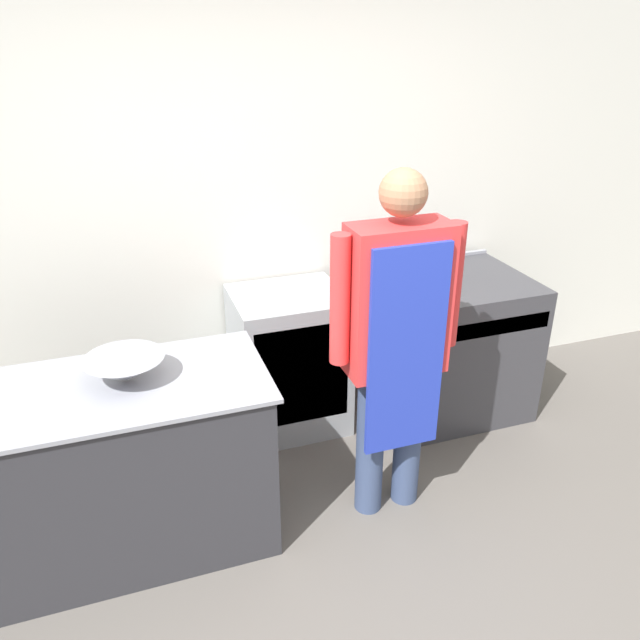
% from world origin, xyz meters
% --- Properties ---
extents(wall_back, '(8.00, 0.05, 2.70)m').
position_xyz_m(wall_back, '(0.00, 1.99, 1.35)').
color(wall_back, silver).
rests_on(wall_back, ground_plane).
extents(prep_counter, '(1.38, 0.69, 0.88)m').
position_xyz_m(prep_counter, '(-0.91, 0.93, 0.44)').
color(prep_counter, '#2D2D33').
rests_on(prep_counter, ground_plane).
extents(stove, '(0.92, 0.78, 0.91)m').
position_xyz_m(stove, '(1.14, 1.52, 0.45)').
color(stove, '#38383D').
rests_on(stove, ground_plane).
extents(fridge_unit, '(0.65, 0.57, 0.88)m').
position_xyz_m(fridge_unit, '(0.11, 1.66, 0.44)').
color(fridge_unit, '#93999E').
rests_on(fridge_unit, ground_plane).
extents(person_cook, '(0.65, 0.24, 1.76)m').
position_xyz_m(person_cook, '(0.38, 0.76, 1.01)').
color(person_cook, '#38476B').
rests_on(person_cook, ground_plane).
extents(mixing_bowl, '(0.35, 0.35, 0.11)m').
position_xyz_m(mixing_bowl, '(-0.83, 0.96, 0.93)').
color(mixing_bowl, gray).
rests_on(mixing_bowl, prep_counter).
extents(stock_pot, '(0.28, 0.28, 0.27)m').
position_xyz_m(stock_pot, '(0.93, 1.66, 1.05)').
color(stock_pot, gray).
rests_on(stock_pot, stove).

